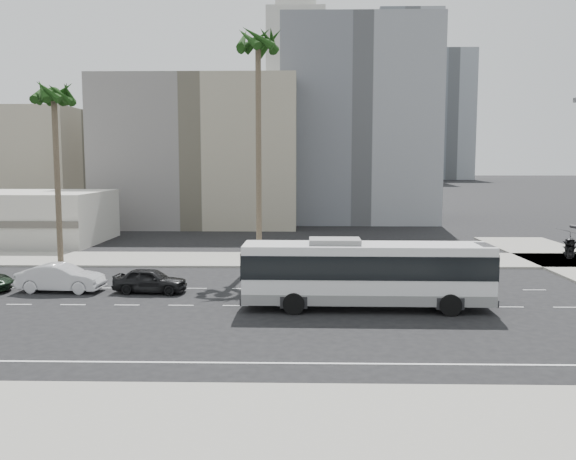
{
  "coord_description": "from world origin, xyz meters",
  "views": [
    {
      "loc": [
        0.59,
        -32.31,
        7.8
      ],
      "look_at": [
        -0.2,
        4.0,
        3.75
      ],
      "focal_mm": 37.6,
      "sensor_mm": 36.0,
      "label": 1
    }
  ],
  "objects_px": {
    "car_a": "(150,280)",
    "car_b": "(61,278)",
    "traffic_signal": "(575,250)",
    "palm_mid": "(54,98)",
    "city_bus": "(366,272)",
    "palm_near": "(258,48)"
  },
  "relations": [
    {
      "from": "palm_near",
      "to": "city_bus",
      "type": "bearing_deg",
      "value": -66.38
    },
    {
      "from": "car_b",
      "to": "traffic_signal",
      "type": "height_order",
      "value": "traffic_signal"
    },
    {
      "from": "car_a",
      "to": "palm_mid",
      "type": "distance_m",
      "value": 17.92
    },
    {
      "from": "city_bus",
      "to": "palm_mid",
      "type": "relative_size",
      "value": 0.94
    },
    {
      "from": "city_bus",
      "to": "palm_near",
      "type": "relative_size",
      "value": 0.72
    },
    {
      "from": "palm_near",
      "to": "palm_mid",
      "type": "relative_size",
      "value": 1.31
    },
    {
      "from": "car_b",
      "to": "palm_near",
      "type": "xyz_separation_m",
      "value": [
        11.27,
        11.71,
        15.77
      ]
    },
    {
      "from": "palm_mid",
      "to": "traffic_signal",
      "type": "bearing_deg",
      "value": -39.24
    },
    {
      "from": "traffic_signal",
      "to": "car_b",
      "type": "bearing_deg",
      "value": 139.97
    },
    {
      "from": "car_a",
      "to": "traffic_signal",
      "type": "xyz_separation_m",
      "value": [
        19.14,
        -13.59,
        3.9
      ]
    },
    {
      "from": "traffic_signal",
      "to": "palm_mid",
      "type": "height_order",
      "value": "palm_mid"
    },
    {
      "from": "city_bus",
      "to": "palm_near",
      "type": "distance_m",
      "value": 22.47
    },
    {
      "from": "palm_near",
      "to": "palm_mid",
      "type": "xyz_separation_m",
      "value": [
        -15.1,
        -2.22,
        -4.01
      ]
    },
    {
      "from": "city_bus",
      "to": "car_b",
      "type": "distance_m",
      "value": 18.56
    },
    {
      "from": "car_a",
      "to": "car_b",
      "type": "distance_m",
      "value": 5.5
    },
    {
      "from": "palm_mid",
      "to": "car_b",
      "type": "bearing_deg",
      "value": -67.98
    },
    {
      "from": "city_bus",
      "to": "car_a",
      "type": "height_order",
      "value": "city_bus"
    },
    {
      "from": "traffic_signal",
      "to": "palm_mid",
      "type": "xyz_separation_m",
      "value": [
        -28.47,
        23.26,
        7.95
      ]
    },
    {
      "from": "car_a",
      "to": "palm_near",
      "type": "bearing_deg",
      "value": -20.42
    },
    {
      "from": "car_b",
      "to": "palm_mid",
      "type": "distance_m",
      "value": 15.59
    },
    {
      "from": "car_b",
      "to": "palm_mid",
      "type": "relative_size",
      "value": 0.37
    },
    {
      "from": "city_bus",
      "to": "palm_near",
      "type": "height_order",
      "value": "palm_near"
    }
  ]
}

